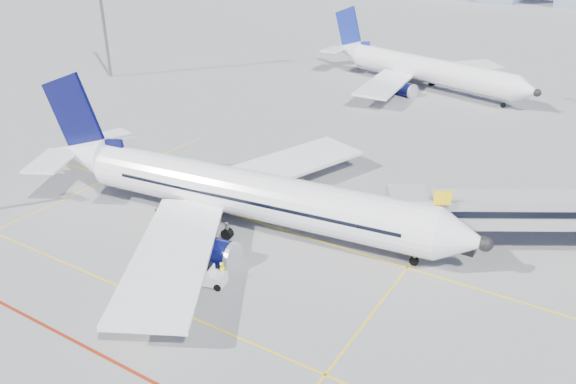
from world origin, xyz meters
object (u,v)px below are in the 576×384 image
(main_aircraft, at_px, (234,192))
(cargo_dolly, at_px, (193,252))
(baggage_tug, at_px, (209,276))
(belt_loader, at_px, (179,211))
(ramp_worker, at_px, (223,272))
(second_aircraft, at_px, (421,68))

(main_aircraft, relative_size, cargo_dolly, 12.90)
(baggage_tug, height_order, cargo_dolly, cargo_dolly)
(main_aircraft, xyz_separation_m, cargo_dolly, (1.11, -7.26, -2.25))
(main_aircraft, xyz_separation_m, belt_loader, (-5.31, -1.76, -2.61))
(main_aircraft, distance_m, baggage_tug, 10.19)
(baggage_tug, relative_size, ramp_worker, 1.49)
(ramp_worker, bearing_deg, baggage_tug, 150.49)
(baggage_tug, relative_size, belt_loader, 0.44)
(second_aircraft, xyz_separation_m, baggage_tug, (6.29, -64.34, -2.44))
(main_aircraft, xyz_separation_m, ramp_worker, (4.85, -8.21, -2.35))
(second_aircraft, bearing_deg, main_aircraft, -70.03)
(belt_loader, bearing_deg, ramp_worker, -46.34)
(cargo_dolly, relative_size, belt_loader, 0.58)
(cargo_dolly, distance_m, belt_loader, 8.46)
(cargo_dolly, bearing_deg, second_aircraft, 103.83)
(cargo_dolly, relative_size, ramp_worker, 1.97)
(baggage_tug, height_order, ramp_worker, ramp_worker)
(cargo_dolly, height_order, belt_loader, belt_loader)
(baggage_tug, relative_size, cargo_dolly, 0.76)
(main_aircraft, height_order, ramp_worker, main_aircraft)
(main_aircraft, bearing_deg, ramp_worker, -65.65)
(second_aircraft, height_order, baggage_tug, second_aircraft)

